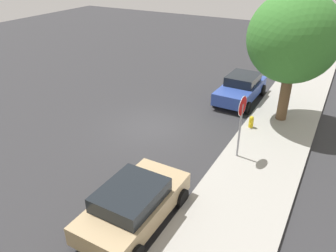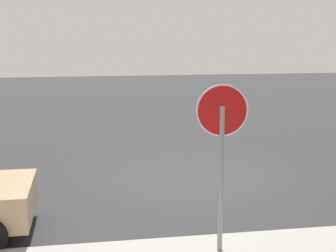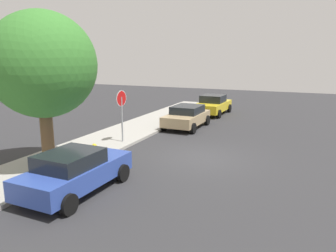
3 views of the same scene
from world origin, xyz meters
The scene contains 8 objects.
ground_plane centered at (0.00, 0.00, 0.00)m, with size 60.00×60.00×0.00m, color #2D2D30.
sidewalk_curb centered at (0.00, 5.46, 0.07)m, with size 32.00×3.18×0.14m, color #9E9B93.
stop_sign centered at (0.62, 4.49, 1.92)m, with size 0.80×0.08×2.77m.
parked_car_tan centered at (5.62, 2.83, 0.73)m, with size 3.97×2.14×1.39m.
parked_car_blue centered at (-5.27, 2.71, 0.74)m, with size 4.20×2.09×1.45m.
parked_car_yellow centered at (11.00, 2.69, 0.74)m, with size 4.31×2.21×1.49m.
street_tree_near_corner centered at (-3.73, 5.25, 4.12)m, with size 4.12×4.12×6.19m.
fire_hydrant centered at (-2.09, 4.26, 0.36)m, with size 0.30×0.22×0.72m.
Camera 3 is at (-13.45, -4.26, 4.50)m, focal length 35.00 mm.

